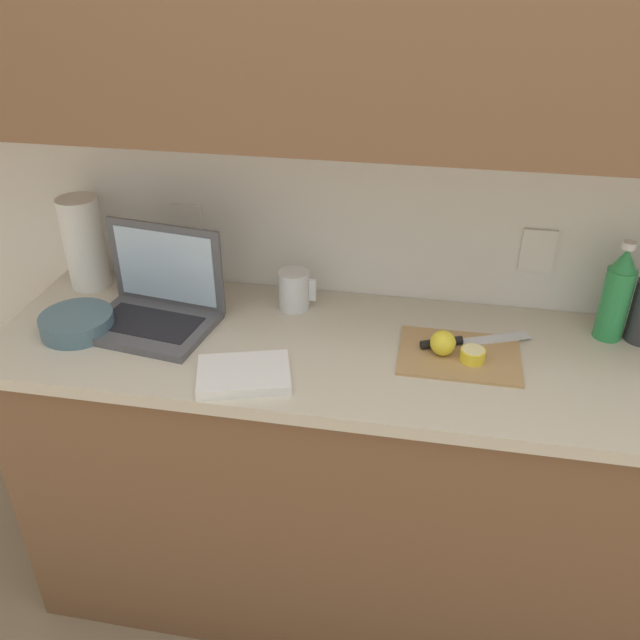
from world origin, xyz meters
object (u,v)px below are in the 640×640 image
Objects in this scene: lemon_whole_beside at (443,344)px; paper_towel_roll at (84,243)px; laptop at (156,301)px; cutting_board at (458,355)px; bowl_white at (77,323)px; bottle_oil_tall at (617,295)px; lemon_half_cut at (473,355)px; measuring_cup at (294,290)px; knife at (457,341)px.

paper_towel_roll is (-1.05, 0.21, 0.10)m from lemon_whole_beside.
laptop is 0.81m from cutting_board.
cutting_board is 1.58× the size of bowl_white.
bowl_white is at bearing -145.86° from laptop.
paper_towel_roll reaches higher than bowl_white.
laptop is 1.20m from bottle_oil_tall.
lemon_half_cut is 0.55× the size of measuring_cup.
lemon_half_cut is 0.23× the size of bottle_oil_tall.
lemon_half_cut is 1.15m from paper_towel_roll.
cutting_board is at bearing -20.12° from measuring_cup.
lemon_whole_beside is at bearing 3.17° from bowl_white.
bowl_white is (-0.96, -0.05, -0.01)m from lemon_whole_beside.
cutting_board is at bearing 15.62° from lemon_whole_beside.
knife is 0.08m from lemon_half_cut.
paper_towel_roll reaches higher than knife.
paper_towel_roll is (-0.09, 0.26, 0.11)m from bowl_white.
cutting_board is at bearing 144.56° from lemon_half_cut.
measuring_cup is (-0.46, 0.17, 0.05)m from cutting_board.
lemon_half_cut is 0.41m from bottle_oil_tall.
knife is at bearing 98.21° from cutting_board.
cutting_board is (0.81, -0.03, -0.06)m from laptop.
knife is 0.47m from measuring_cup.
lemon_half_cut is 0.96× the size of lemon_whole_beside.
paper_towel_roll is at bearing 157.56° from laptop.
measuring_cup is at bearing 141.42° from knife.
measuring_cup is at bearing 23.38° from bowl_white.
measuring_cup is at bearing 156.69° from lemon_whole_beside.
lemon_whole_beside is at bearing -23.31° from measuring_cup.
cutting_board is 2.68× the size of measuring_cup.
lemon_whole_beside reaches higher than lemon_half_cut.
knife is 1.06× the size of bottle_oil_tall.
laptop is at bearing 176.54° from lemon_half_cut.
bowl_white is (-0.54, -0.23, -0.03)m from measuring_cup.
laptop is 0.77m from lemon_whole_beside.
laptop is 1.89× the size of bowl_white.
lemon_whole_beside is 0.24× the size of bottle_oil_tall.
measuring_cup is at bearing 158.72° from lemon_half_cut.
bottle_oil_tall is (0.42, 0.18, 0.08)m from lemon_whole_beside.
knife is (-0.01, 0.04, 0.01)m from cutting_board.
laptop is 0.21m from bowl_white.
knife is at bearing -7.88° from paper_towel_roll.
knife is at bearing 6.26° from bowl_white.
measuring_cup is at bearing 159.88° from cutting_board.
paper_towel_roll is at bearing 109.36° from bowl_white.
bowl_white is at bearing -170.42° from bottle_oil_tall.
laptop reaches higher than cutting_board.
laptop is 3.20× the size of measuring_cup.
bowl_white is at bearing -176.83° from lemon_whole_beside.
laptop is 1.20× the size of cutting_board.
knife is (0.80, 0.02, -0.04)m from laptop.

